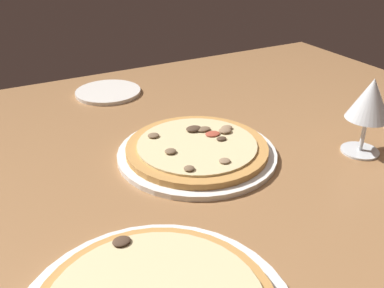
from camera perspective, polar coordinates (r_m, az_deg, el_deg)
name	(u,v)px	position (r cm, az deg, el deg)	size (l,w,h in cm)	color
dining_table	(187,170)	(78.80, -0.67, -3.55)	(150.00, 110.00, 4.00)	#996B42
pizza_main	(197,150)	(78.96, 0.68, -0.79)	(29.50, 29.50, 3.37)	white
wine_glass_far	(370,102)	(82.69, 22.71, 5.23)	(7.87, 7.87, 14.59)	silver
side_plate	(108,92)	(109.92, -11.14, 6.83)	(16.21, 16.21, 0.90)	silver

